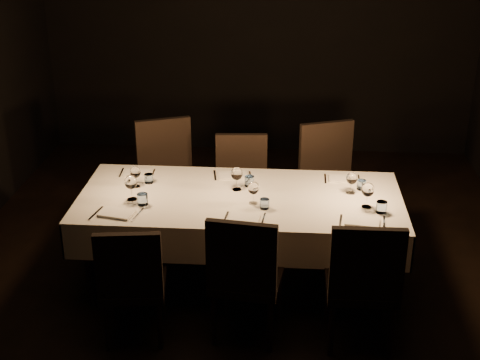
# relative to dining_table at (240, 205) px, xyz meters

# --- Properties ---
(room) EXTENTS (5.01, 6.01, 3.01)m
(room) POSITION_rel_dining_table_xyz_m (0.00, 0.00, 0.81)
(room) COLOR black
(room) RESTS_ON ground
(dining_table) EXTENTS (2.52, 1.12, 0.76)m
(dining_table) POSITION_rel_dining_table_xyz_m (0.00, 0.00, 0.00)
(dining_table) COLOR black
(dining_table) RESTS_ON ground
(chair_near_left) EXTENTS (0.49, 0.49, 0.92)m
(chair_near_left) POSITION_rel_dining_table_xyz_m (-0.68, -0.85, -0.18)
(chair_near_left) COLOR black
(chair_near_left) RESTS_ON ground
(place_setting_near_left) EXTENTS (0.38, 0.42, 0.20)m
(place_setting_near_left) POSITION_rel_dining_table_xyz_m (-0.82, -0.22, 0.15)
(place_setting_near_left) COLOR silver
(place_setting_near_left) RESTS_ON dining_table
(chair_near_center) EXTENTS (0.54, 0.54, 1.00)m
(chair_near_center) POSITION_rel_dining_table_xyz_m (0.09, -0.77, -0.14)
(chair_near_center) COLOR black
(chair_near_center) RESTS_ON ground
(place_setting_near_center) EXTENTS (0.33, 0.40, 0.18)m
(place_setting_near_center) POSITION_rel_dining_table_xyz_m (0.12, -0.22, 0.14)
(place_setting_near_center) COLOR silver
(place_setting_near_center) RESTS_ON dining_table
(chair_near_right) EXTENTS (0.49, 0.49, 1.00)m
(chair_near_right) POSITION_rel_dining_table_xyz_m (0.89, -0.80, -0.14)
(chair_near_right) COLOR black
(chair_near_right) RESTS_ON ground
(place_setting_near_right) EXTENTS (0.37, 0.42, 0.20)m
(place_setting_near_right) POSITION_rel_dining_table_xyz_m (0.97, -0.22, 0.15)
(place_setting_near_right) COLOR silver
(place_setting_near_right) RESTS_ON dining_table
(chair_far_left) EXTENTS (0.65, 0.65, 1.05)m
(chair_far_left) POSITION_rel_dining_table_xyz_m (-0.72, 0.83, -0.11)
(chair_far_left) COLOR black
(chair_far_left) RESTS_ON ground
(place_setting_far_left) EXTENTS (0.32, 0.40, 0.18)m
(place_setting_far_left) POSITION_rel_dining_table_xyz_m (-0.84, 0.22, 0.14)
(place_setting_far_left) COLOR silver
(place_setting_far_left) RESTS_ON dining_table
(chair_far_center) EXTENTS (0.50, 0.50, 0.96)m
(chair_far_center) POSITION_rel_dining_table_xyz_m (-0.04, 0.75, -0.16)
(chair_far_center) COLOR black
(chair_far_center) RESTS_ON ground
(place_setting_far_center) EXTENTS (0.36, 0.41, 0.19)m
(place_setting_far_center) POSITION_rel_dining_table_xyz_m (-0.03, 0.22, 0.15)
(place_setting_far_center) COLOR silver
(place_setting_far_center) RESTS_ON dining_table
(chair_far_right) EXTENTS (0.65, 0.65, 1.05)m
(chair_far_right) POSITION_rel_dining_table_xyz_m (0.75, 0.86, -0.12)
(chair_far_right) COLOR black
(chair_far_right) RESTS_ON ground
(place_setting_far_right) EXTENTS (0.32, 0.40, 0.18)m
(place_setting_far_right) POSITION_rel_dining_table_xyz_m (0.87, 0.22, 0.14)
(place_setting_far_right) COLOR silver
(place_setting_far_right) RESTS_ON dining_table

